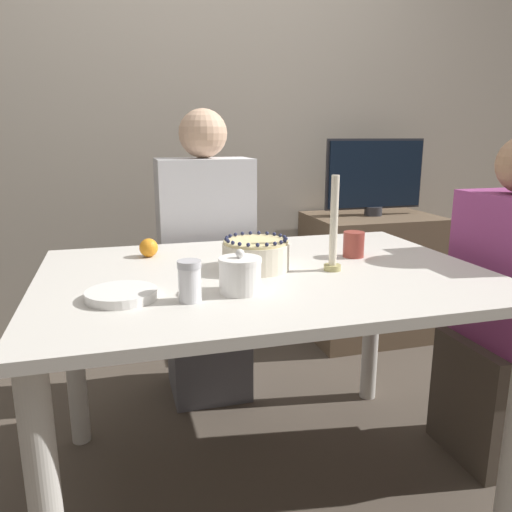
{
  "coord_description": "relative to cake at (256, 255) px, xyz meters",
  "views": [
    {
      "loc": [
        -0.43,
        -1.43,
        1.16
      ],
      "look_at": [
        -0.02,
        0.03,
        0.8
      ],
      "focal_mm": 35.0,
      "sensor_mm": 36.0,
      "label": 1
    }
  ],
  "objects": [
    {
      "name": "tv_monitor",
      "position": [
        0.99,
        1.07,
        0.14
      ],
      "size": [
        0.59,
        0.1,
        0.43
      ],
      "color": "#2D2D33",
      "rests_on": "side_cabinet"
    },
    {
      "name": "side_cabinet",
      "position": [
        0.99,
        1.06,
        -0.44
      ],
      "size": [
        0.71,
        0.52,
        0.72
      ],
      "color": "brown",
      "rests_on": "ground_plane"
    },
    {
      "name": "person_woman_floral",
      "position": [
        0.9,
        -0.1,
        -0.29
      ],
      "size": [
        0.34,
        0.4,
        1.17
      ],
      "rotation": [
        0.0,
        0.0,
        1.57
      ],
      "color": "#473D33",
      "rests_on": "ground_plane"
    },
    {
      "name": "sugar_bowl",
      "position": [
        -0.11,
        -0.22,
        0.0
      ],
      "size": [
        0.12,
        0.12,
        0.12
      ],
      "color": "white",
      "rests_on": "dining_table"
    },
    {
      "name": "person_man_blue_shirt",
      "position": [
        -0.05,
        0.65,
        -0.24
      ],
      "size": [
        0.4,
        0.34,
        1.27
      ],
      "rotation": [
        0.0,
        0.0,
        3.14
      ],
      "color": "#595960",
      "rests_on": "ground_plane"
    },
    {
      "name": "candle",
      "position": [
        0.22,
        -0.08,
        0.07
      ],
      "size": [
        0.05,
        0.05,
        0.29
      ],
      "color": "tan",
      "rests_on": "dining_table"
    },
    {
      "name": "cup",
      "position": [
        0.37,
        0.06,
        -0.0
      ],
      "size": [
        0.07,
        0.07,
        0.09
      ],
      "color": "#993D33",
      "rests_on": "dining_table"
    },
    {
      "name": "plate_stack",
      "position": [
        -0.41,
        -0.19,
        -0.03
      ],
      "size": [
        0.18,
        0.18,
        0.02
      ],
      "color": "white",
      "rests_on": "dining_table"
    },
    {
      "name": "ground_plane",
      "position": [
        0.02,
        -0.03,
        -0.8
      ],
      "size": [
        12.0,
        12.0,
        0.0
      ],
      "primitive_type": "plane",
      "color": "#4C4238"
    },
    {
      "name": "dining_table",
      "position": [
        0.02,
        -0.03,
        -0.16
      ],
      "size": [
        1.36,
        0.97,
        0.75
      ],
      "color": "beige",
      "rests_on": "ground_plane"
    },
    {
      "name": "orange_fruit_0",
      "position": [
        -0.31,
        0.26,
        -0.01
      ],
      "size": [
        0.06,
        0.06,
        0.06
      ],
      "color": "orange",
      "rests_on": "dining_table"
    },
    {
      "name": "wall_behind",
      "position": [
        0.02,
        1.37,
        0.5
      ],
      "size": [
        8.0,
        0.05,
        2.6
      ],
      "color": "#ADA393",
      "rests_on": "ground_plane"
    },
    {
      "name": "cake",
      "position": [
        0.0,
        0.0,
        0.0
      ],
      "size": [
        0.21,
        0.21,
        0.1
      ],
      "color": "#EFE5CC",
      "rests_on": "dining_table"
    },
    {
      "name": "sugar_shaker",
      "position": [
        -0.25,
        -0.26,
        0.01
      ],
      "size": [
        0.06,
        0.06,
        0.11
      ],
      "color": "white",
      "rests_on": "dining_table"
    }
  ]
}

